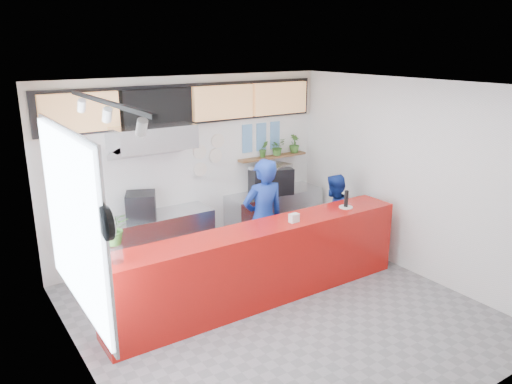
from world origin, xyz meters
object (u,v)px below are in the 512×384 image
pepper_mill (346,199)px  panini_oven (141,205)px  staff_center (263,219)px  staff_right (333,217)px  service_counter (262,264)px  espresso_machine (270,180)px

pepper_mill → panini_oven: bearing=144.3°
staff_center → staff_right: size_ratio=1.30×
panini_oven → service_counter: bearing=-36.5°
espresso_machine → staff_right: size_ratio=0.51×
staff_right → espresso_machine: bearing=-86.5°
espresso_machine → pepper_mill: size_ratio=2.91×
panini_oven → staff_right: (2.85, -1.22, -0.38)m
staff_center → service_counter: bearing=59.1°
panini_oven → pepper_mill: 3.13m
service_counter → staff_center: 0.86m
espresso_machine → staff_center: staff_center is taller
staff_center → staff_right: (1.38, -0.04, -0.22)m
service_counter → pepper_mill: size_ratio=18.00×
service_counter → espresso_machine: (1.41, 1.80, 0.58)m
panini_oven → staff_right: size_ratio=0.31×
staff_center → panini_oven: bearing=-34.0°
staff_right → pepper_mill: staff_right is taller
service_counter → staff_center: staff_center is taller
panini_oven → pepper_mill: size_ratio=1.76×
espresso_machine → pepper_mill: bearing=-69.1°
service_counter → espresso_machine: bearing=51.9°
staff_center → pepper_mill: staff_center is taller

